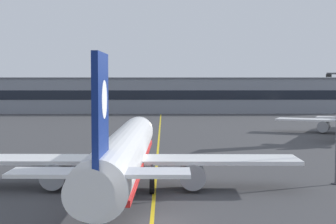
% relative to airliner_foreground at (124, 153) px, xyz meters
% --- Properties ---
extents(ground_plane, '(400.00, 400.00, 0.00)m').
position_rel_airliner_foreground_xyz_m(ground_plane, '(2.88, -11.39, -3.37)').
color(ground_plane, '#3D3D3F').
extents(taxiway_centreline, '(1.51, 180.00, 0.01)m').
position_rel_airliner_foreground_xyz_m(taxiway_centreline, '(2.88, 18.61, -3.37)').
color(taxiway_centreline, yellow).
rests_on(taxiway_centreline, ground).
extents(airliner_foreground, '(32.11, 41.47, 11.65)m').
position_rel_airliner_foreground_xyz_m(airliner_foreground, '(0.00, 0.00, 0.00)').
color(airliner_foreground, white).
rests_on(airliner_foreground, ground).
extents(safety_cone_by_nose_gear, '(0.44, 0.44, 0.55)m').
position_rel_airliner_foreground_xyz_m(safety_cone_by_nose_gear, '(1.74, 15.56, -3.11)').
color(safety_cone_by_nose_gear, orange).
rests_on(safety_cone_by_nose_gear, ground).
extents(terminal_building, '(127.35, 12.40, 10.94)m').
position_rel_airliner_foreground_xyz_m(terminal_building, '(1.90, 118.39, 2.11)').
color(terminal_building, gray).
rests_on(terminal_building, ground).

